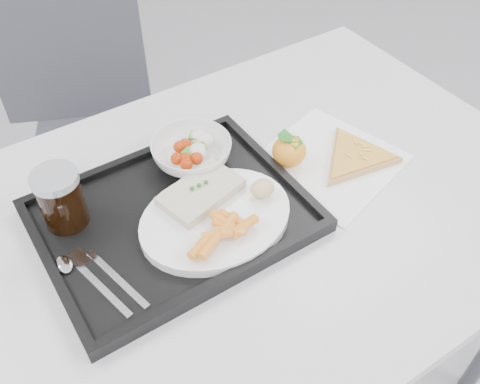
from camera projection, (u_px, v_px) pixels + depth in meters
name	position (u px, v px, depth m)	size (l,w,h in m)	color
table	(238.00, 233.00, 1.01)	(1.20, 0.80, 0.75)	silver
chair	(93.00, 115.00, 1.50)	(0.56, 0.57, 0.93)	#3C3D45
tray	(173.00, 217.00, 0.94)	(0.45, 0.35, 0.03)	black
dinner_plate	(216.00, 219.00, 0.91)	(0.27, 0.27, 0.02)	white
fish_fillet	(201.00, 192.00, 0.93)	(0.16, 0.12, 0.03)	beige
bread_roll	(262.00, 188.00, 0.93)	(0.05, 0.05, 0.03)	tan
salad_bowl	(192.00, 152.00, 1.01)	(0.15, 0.15, 0.05)	white
cola_glass	(61.00, 198.00, 0.88)	(0.08, 0.08, 0.11)	black
cutlery	(91.00, 274.00, 0.84)	(0.10, 0.17, 0.01)	silver
napkin	(328.00, 162.00, 1.05)	(0.31, 0.30, 0.00)	white
tangerine	(289.00, 151.00, 1.02)	(0.07, 0.07, 0.07)	orange
pizza_slice	(355.00, 157.00, 1.04)	(0.25, 0.25, 0.02)	#DFAE62
carrot_pile	(223.00, 231.00, 0.86)	(0.13, 0.08, 0.02)	orange
salad_contents	(194.00, 149.00, 1.00)	(0.10, 0.09, 0.03)	#A42A07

